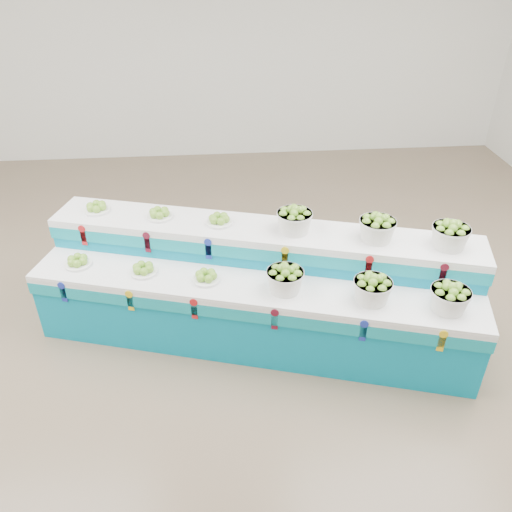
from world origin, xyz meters
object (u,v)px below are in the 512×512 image
display_stand (256,288)px  plate_upper_mid (159,213)px  basket_upper_right (450,235)px  basket_lower_left (285,279)px

display_stand → plate_upper_mid: size_ratio=16.11×
plate_upper_mid → basket_upper_right: 2.62m
display_stand → plate_upper_mid: (-0.87, 0.52, 0.56)m
display_stand → plate_upper_mid: plate_upper_mid is taller
basket_lower_left → display_stand: bearing=124.1°
plate_upper_mid → basket_upper_right: basket_upper_right is taller
display_stand → basket_upper_right: size_ratio=12.51×
display_stand → basket_lower_left: (0.22, -0.32, 0.33)m
basket_lower_left → plate_upper_mid: bearing=142.4°
plate_upper_mid → display_stand: bearing=-30.6°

